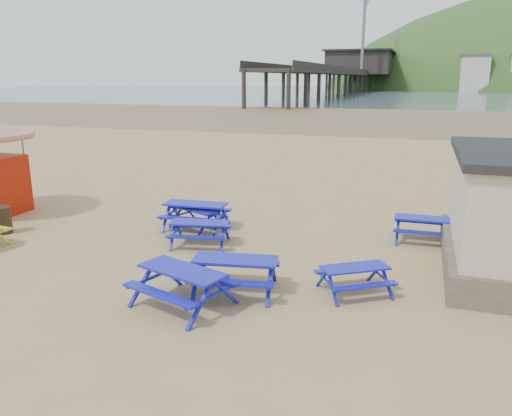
% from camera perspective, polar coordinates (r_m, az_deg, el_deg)
% --- Properties ---
extents(ground, '(400.00, 400.00, 0.00)m').
position_cam_1_polar(ground, '(14.63, -7.03, -4.77)').
color(ground, tan).
rests_on(ground, ground).
extents(wet_sand, '(400.00, 400.00, 0.00)m').
position_cam_1_polar(wet_sand, '(67.88, 13.42, 10.19)').
color(wet_sand, brown).
rests_on(wet_sand, ground).
extents(sea, '(400.00, 400.00, 0.00)m').
position_cam_1_polar(sea, '(182.60, 16.85, 12.55)').
color(sea, '#445561').
rests_on(sea, ground).
extents(picnic_table_blue_a, '(2.14, 1.77, 0.85)m').
position_cam_1_polar(picnic_table_blue_a, '(16.59, -6.90, -0.88)').
color(picnic_table_blue_a, '#0B25AD').
rests_on(picnic_table_blue_a, ground).
extents(picnic_table_blue_b, '(2.00, 1.83, 0.68)m').
position_cam_1_polar(picnic_table_blue_b, '(16.59, -6.74, -1.18)').
color(picnic_table_blue_b, '#0B25AD').
rests_on(picnic_table_blue_b, ground).
extents(picnic_table_blue_c, '(1.79, 1.45, 0.74)m').
position_cam_1_polar(picnic_table_blue_c, '(16.01, 18.65, -2.34)').
color(picnic_table_blue_c, '#0B25AD').
rests_on(picnic_table_blue_c, ground).
extents(picnic_table_blue_d, '(2.42, 2.17, 0.85)m').
position_cam_1_polar(picnic_table_blue_d, '(11.10, -8.36, -8.96)').
color(picnic_table_blue_d, '#0B25AD').
rests_on(picnic_table_blue_d, ground).
extents(picnic_table_blue_e, '(2.18, 1.87, 0.81)m').
position_cam_1_polar(picnic_table_blue_e, '(11.68, -2.37, -7.66)').
color(picnic_table_blue_e, '#0B25AD').
rests_on(picnic_table_blue_e, ground).
extents(picnic_table_blue_f, '(1.97, 1.89, 0.65)m').
position_cam_1_polar(picnic_table_blue_f, '(11.85, 11.19, -8.05)').
color(picnic_table_blue_f, '#0B25AD').
rests_on(picnic_table_blue_f, ground).
extents(litter_bin, '(0.59, 0.59, 0.87)m').
position_cam_1_polar(litter_bin, '(17.89, -27.00, -1.21)').
color(litter_bin, '#382A15').
rests_on(litter_bin, ground).
extents(pier, '(24.00, 220.00, 39.29)m').
position_cam_1_polar(pier, '(192.17, 11.53, 14.57)').
color(pier, black).
rests_on(pier, ground).
extents(picnic_table_blue_g, '(1.96, 1.70, 0.72)m').
position_cam_1_polar(picnic_table_blue_g, '(14.93, -6.43, -2.91)').
color(picnic_table_blue_g, '#0B25AD').
rests_on(picnic_table_blue_g, ground).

